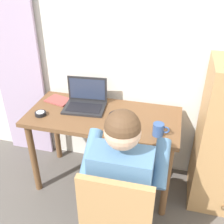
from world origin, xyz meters
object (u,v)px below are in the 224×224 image
person_seated (125,173)px  coffee_mug (159,129)px  laptop (86,101)px  notebook_pad (58,100)px  desk_clock (41,114)px  chair (118,215)px  computer_mouse (113,114)px  desk (103,127)px

person_seated → coffee_mug: bearing=64.8°
laptop → notebook_pad: 0.28m
desk_clock → chair: bearing=-36.5°
laptop → coffee_mug: size_ratio=3.00×
computer_mouse → laptop: bearing=-177.9°
computer_mouse → desk_clock: 0.59m
person_seated → desk_clock: person_seated is taller
desk → coffee_mug: coffee_mug is taller
laptop → desk_clock: size_ratio=4.00×
computer_mouse → desk: bearing=-150.9°
notebook_pad → chair: bearing=-33.7°
chair → laptop: (-0.48, 0.80, 0.31)m
laptop → coffee_mug: laptop is taller
computer_mouse → notebook_pad: bearing=-173.3°
desk → coffee_mug: (0.46, -0.17, 0.16)m
chair → desk: bearing=112.6°
desk → laptop: 0.26m
chair → desk_clock: bearing=143.5°
chair → notebook_pad: bearing=131.5°
chair → coffee_mug: 0.64m
laptop → desk_clock: laptop is taller
desk → desk_clock: 0.52m
laptop → computer_mouse: bearing=-17.0°
chair → computer_mouse: 0.80m
desk → person_seated: size_ratio=1.04×
desk_clock → coffee_mug: (0.95, -0.04, 0.03)m
desk → chair: (0.30, -0.71, -0.14)m
desk_clock → person_seated: bearing=-27.0°
laptop → computer_mouse: laptop is taller
chair → desk_clock: (-0.78, 0.58, 0.27)m
chair → computer_mouse: chair is taller
person_seated → coffee_mug: size_ratio=9.90×
chair → coffee_mug: (0.17, 0.54, 0.30)m
chair → desk_clock: chair is taller
computer_mouse → coffee_mug: bearing=-6.7°
person_seated → computer_mouse: (-0.21, 0.54, 0.09)m
chair → computer_mouse: size_ratio=8.70×
computer_mouse → chair: bearing=-54.6°
laptop → computer_mouse: (0.26, -0.08, -0.04)m
person_seated → desk_clock: 0.88m
computer_mouse → coffee_mug: size_ratio=0.83×
person_seated → laptop: (-0.47, 0.62, 0.13)m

